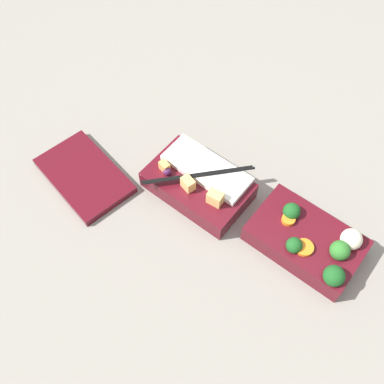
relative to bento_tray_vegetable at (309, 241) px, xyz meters
name	(u,v)px	position (x,y,z in m)	size (l,w,h in m)	color
ground_plane	(250,225)	(0.11, 0.03, -0.03)	(3.00, 3.00, 0.00)	gray
bento_tray_vegetable	(309,241)	(0.00, 0.00, 0.00)	(0.20, 0.12, 0.07)	#510F19
bento_tray_rice	(199,183)	(0.23, 0.02, 0.00)	(0.20, 0.17, 0.07)	#510F19
bento_lid	(84,176)	(0.43, 0.14, -0.02)	(0.19, 0.12, 0.02)	#510F19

